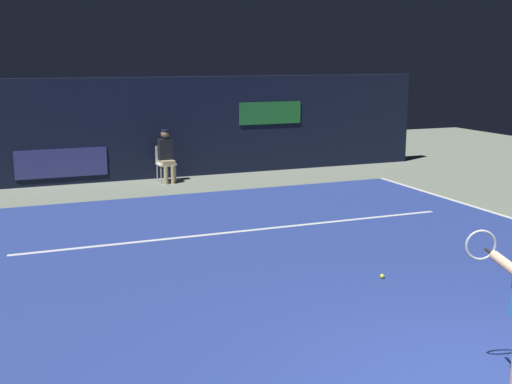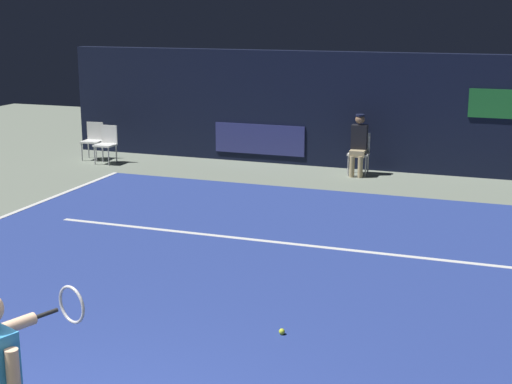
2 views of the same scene
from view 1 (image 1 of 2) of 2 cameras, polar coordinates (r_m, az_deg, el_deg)
ground_plane at (r=10.30m, az=3.03°, el=-6.02°), size 30.32×30.32×0.00m
court_surface at (r=10.30m, az=3.03°, el=-5.99°), size 10.42×11.07×0.01m
line_service at (r=12.01m, az=-0.88°, el=-3.36°), size 8.13×0.10×0.01m
back_wall at (r=17.40m, az=-8.04°, el=5.50°), size 14.84×0.33×2.60m
line_judge_on_chair at (r=16.74m, az=-7.75°, el=3.15°), size 0.46×0.54×1.32m
tennis_ball at (r=9.67m, az=10.81°, el=-7.13°), size 0.07×0.07×0.07m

